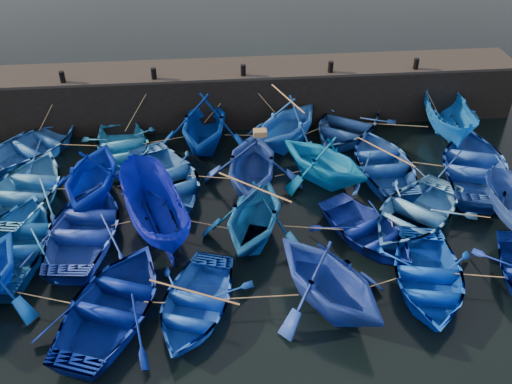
{
  "coord_description": "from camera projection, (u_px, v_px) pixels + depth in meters",
  "views": [
    {
      "loc": [
        -1.59,
        -14.36,
        13.48
      ],
      "look_at": [
        0.0,
        3.2,
        0.7
      ],
      "focal_mm": 40.0,
      "sensor_mm": 36.0,
      "label": 1
    }
  ],
  "objects": [
    {
      "name": "boat_5",
      "position": [
        449.0,
        118.0,
        26.01
      ],
      "size": [
        2.37,
        5.11,
        1.91
      ],
      "primitive_type": "imported",
      "rotation": [
        0.0,
        0.0,
        -0.11
      ],
      "color": "blue",
      "rests_on": "ground"
    },
    {
      "name": "ground",
      "position": [
        264.0,
        263.0,
        19.61
      ],
      "size": [
        120.0,
        120.0,
        0.0
      ],
      "primitive_type": "plane",
      "color": "black",
      "rests_on": "ground"
    },
    {
      "name": "boat_24",
      "position": [
        428.0,
        277.0,
        18.36
      ],
      "size": [
        4.29,
        5.34,
        0.99
      ],
      "primitive_type": "imported",
      "rotation": [
        0.0,
        0.0,
        -0.2
      ],
      "color": "#063CD4",
      "rests_on": "ground"
    },
    {
      "name": "bollard_3",
      "position": [
        331.0,
        67.0,
        25.96
      ],
      "size": [
        0.24,
        0.24,
        0.5
      ],
      "primitive_type": "cylinder",
      "color": "black",
      "rests_on": "quay_top"
    },
    {
      "name": "boat_12",
      "position": [
        475.0,
        166.0,
        23.46
      ],
      "size": [
        5.67,
        6.68,
        1.18
      ],
      "primitive_type": "imported",
      "rotation": [
        0.0,
        0.0,
        2.81
      ],
      "color": "#1B4299",
      "rests_on": "ground"
    },
    {
      "name": "boat_22",
      "position": [
        195.0,
        303.0,
        17.49
      ],
      "size": [
        4.32,
        5.12,
        0.91
      ],
      "primitive_type": "imported",
      "rotation": [
        0.0,
        0.0,
        -0.31
      ],
      "color": "blue",
      "rests_on": "ground"
    },
    {
      "name": "boat_23",
      "position": [
        329.0,
        278.0,
        17.32
      ],
      "size": [
        5.71,
        5.92,
        2.39
      ],
      "primitive_type": "imported",
      "rotation": [
        0.0,
        0.0,
        0.54
      ],
      "color": "#16349A",
      "rests_on": "ground"
    },
    {
      "name": "bollard_2",
      "position": [
        243.0,
        70.0,
        25.67
      ],
      "size": [
        0.24,
        0.24,
        0.5
      ],
      "primitive_type": "cylinder",
      "color": "black",
      "rests_on": "quay_top"
    },
    {
      "name": "boat_16",
      "position": [
        254.0,
        214.0,
        19.95
      ],
      "size": [
        4.97,
        5.33,
        2.28
      ],
      "primitive_type": "imported",
      "rotation": [
        0.0,
        0.0,
        -0.34
      ],
      "color": "#115692",
      "rests_on": "ground"
    },
    {
      "name": "boat_15",
      "position": [
        154.0,
        211.0,
        20.36
      ],
      "size": [
        3.46,
        5.48,
        1.98
      ],
      "primitive_type": "imported",
      "rotation": [
        0.0,
        0.0,
        3.47
      ],
      "color": "#040F8E",
      "rests_on": "ground"
    },
    {
      "name": "mooring_ropes",
      "position": [
        256.0,
        162.0,
        23.17
      ],
      "size": [
        18.68,
        11.74,
        2.1
      ],
      "color": "tan",
      "rests_on": "ground"
    },
    {
      "name": "boat_10",
      "position": [
        324.0,
        158.0,
        22.97
      ],
      "size": [
        5.48,
        5.52,
        2.2
      ],
      "primitive_type": "imported",
      "rotation": [
        0.0,
        0.0,
        3.87
      ],
      "color": "blue",
      "rests_on": "ground"
    },
    {
      "name": "wooden_crate",
      "position": [
        260.0,
        133.0,
        21.67
      ],
      "size": [
        0.51,
        0.37,
        0.22
      ],
      "primitive_type": "cube",
      "color": "olive",
      "rests_on": "boat_9"
    },
    {
      "name": "boat_3",
      "position": [
        287.0,
        123.0,
        25.23
      ],
      "size": [
        5.78,
        5.84,
        2.33
      ],
      "primitive_type": "imported",
      "rotation": [
        0.0,
        0.0,
        -0.72
      ],
      "color": "blue",
      "rests_on": "ground"
    },
    {
      "name": "boat_11",
      "position": [
        384.0,
        163.0,
        23.78
      ],
      "size": [
        3.78,
        5.14,
        1.04
      ],
      "primitive_type": "imported",
      "rotation": [
        0.0,
        0.0,
        3.18
      ],
      "color": "navy",
      "rests_on": "ground"
    },
    {
      "name": "boat_8",
      "position": [
        166.0,
        177.0,
        22.9
      ],
      "size": [
        5.42,
        6.15,
        1.06
      ],
      "primitive_type": "imported",
      "rotation": [
        0.0,
        0.0,
        0.42
      ],
      "color": "blue",
      "rests_on": "ground"
    },
    {
      "name": "boat_4",
      "position": [
        347.0,
        124.0,
        26.39
      ],
      "size": [
        6.14,
        6.54,
        1.1
      ],
      "primitive_type": "imported",
      "rotation": [
        0.0,
        0.0,
        -0.6
      ],
      "color": "navy",
      "rests_on": "ground"
    },
    {
      "name": "boat_2",
      "position": [
        204.0,
        122.0,
        25.11
      ],
      "size": [
        4.73,
        5.28,
        2.49
      ],
      "primitive_type": "imported",
      "rotation": [
        0.0,
        0.0,
        -0.15
      ],
      "color": "navy",
      "rests_on": "ground"
    },
    {
      "name": "boat_7",
      "position": [
        92.0,
        175.0,
        21.9
      ],
      "size": [
        4.44,
        4.96,
        2.35
      ],
      "primitive_type": "imported",
      "rotation": [
        0.0,
        0.0,
        3.0
      ],
      "color": "#0019A4",
      "rests_on": "ground"
    },
    {
      "name": "quay_wall",
      "position": [
        242.0,
        94.0,
        27.34
      ],
      "size": [
        26.0,
        2.5,
        2.5
      ],
      "primitive_type": "cube",
      "color": "black",
      "rests_on": "ground"
    },
    {
      "name": "loose_oars",
      "position": [
        288.0,
        173.0,
        21.11
      ],
      "size": [
        10.16,
        11.82,
        1.48
      ],
      "color": "#99724C",
      "rests_on": "ground"
    },
    {
      "name": "boat_14",
      "position": [
        86.0,
        227.0,
        20.31
      ],
      "size": [
        4.28,
        5.61,
        1.09
      ],
      "primitive_type": "imported",
      "rotation": [
        0.0,
        0.0,
        3.04
      ],
      "color": "#1A35A0",
      "rests_on": "ground"
    },
    {
      "name": "boat_9",
      "position": [
        252.0,
        163.0,
        22.44
      ],
      "size": [
        4.72,
        5.27,
        2.48
      ],
      "primitive_type": "imported",
      "rotation": [
        0.0,
        0.0,
        2.99
      ],
      "color": "navy",
      "rests_on": "ground"
    },
    {
      "name": "boat_21",
      "position": [
        114.0,
        304.0,
        17.34
      ],
      "size": [
        5.33,
        6.2,
        1.08
      ],
      "primitive_type": "imported",
      "rotation": [
        0.0,
        0.0,
        2.78
      ],
      "color": "#001271",
      "rests_on": "ground"
    },
    {
      "name": "boat_17",
      "position": [
        367.0,
        230.0,
        20.32
      ],
      "size": [
        4.72,
        5.25,
        0.89
      ],
      "primitive_type": "imported",
      "rotation": [
        0.0,
        0.0,
        0.48
      ],
      "color": "navy",
      "rests_on": "ground"
    },
    {
      "name": "quay_top",
      "position": [
        242.0,
        68.0,
        26.57
      ],
      "size": [
        26.0,
        2.5,
        0.12
      ],
      "primitive_type": "cube",
      "color": "black",
      "rests_on": "quay_wall"
    },
    {
      "name": "bollard_4",
      "position": [
        416.0,
        64.0,
        26.25
      ],
      "size": [
        0.24,
        0.24,
        0.5
      ],
      "primitive_type": "cylinder",
      "color": "black",
      "rests_on": "quay_top"
    },
    {
      "name": "boat_1",
      "position": [
        123.0,
        146.0,
        24.9
      ],
      "size": [
        4.42,
        5.45,
        1.0
      ],
      "primitive_type": "imported",
      "rotation": [
        0.0,
        0.0,
        0.22
      ],
      "color": "#2172B8",
      "rests_on": "ground"
    },
    {
      "name": "boat_6",
      "position": [
        26.0,
        190.0,
        22.14
      ],
      "size": [
        4.67,
        5.9,
        1.1
      ],
      "primitive_type": "imported",
      "rotation": [
        0.0,
        0.0,
        2.97
      ],
      "color": "blue",
      "rests_on": "ground"
    },
    {
      "name": "boat_0",
      "position": [
        33.0,
        146.0,
        24.88
      ],
      "size": [
        5.84,
        5.94,
        1.01
      ],
      "primitive_type": "imported",
      "rotation": [
        0.0,
        0.0,
        2.41
      ],
      "color": "#1B4E9B",
      "rests_on": "ground"
    },
    {
      "name": "bollard_1",
      "position": [
        154.0,
        73.0,
        25.37
      ],
      "size": [
        0.24,
        0.24,
        0.5
      ],
      "primitive_type": "cylinder",
      "color": "black",
      "rests_on": "quay_top"
    },
    {
      "name": "bollard_0",
      "position": [
        62.0,
        77.0,
        25.08
      ],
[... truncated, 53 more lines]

